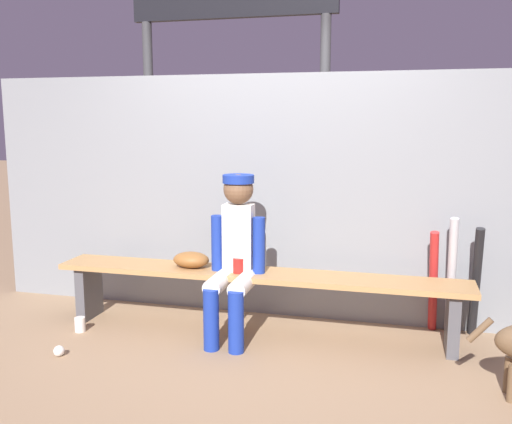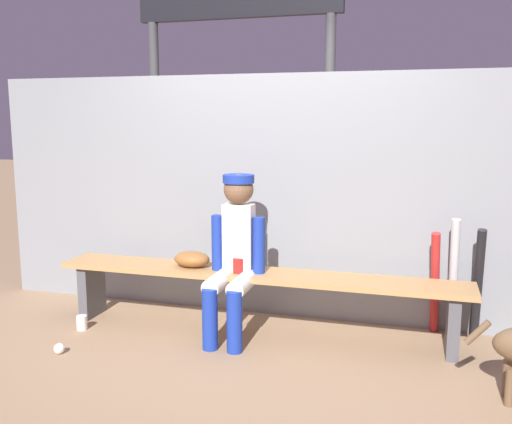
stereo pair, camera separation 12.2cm
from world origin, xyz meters
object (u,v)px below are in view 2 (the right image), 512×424
(cup_on_ground, at_px, (82,323))
(baseball, at_px, (59,349))
(player_seated, at_px, (234,250))
(bat_aluminum_black, at_px, (478,284))
(cup_on_bench, at_px, (238,265))
(scoreboard, at_px, (245,27))
(baseball_glove, at_px, (192,259))
(bat_aluminum_silver, at_px, (453,278))
(dugout_bench, at_px, (256,284))
(bat_aluminum_red, at_px, (435,283))

(cup_on_ground, bearing_deg, baseball, -75.99)
(player_seated, bearing_deg, baseball, -149.00)
(bat_aluminum_black, bearing_deg, cup_on_bench, -167.45)
(baseball, distance_m, cup_on_bench, 1.37)
(baseball, xyz_separation_m, scoreboard, (0.61, 2.33, 2.44))
(baseball_glove, xyz_separation_m, baseball, (-0.68, -0.75, -0.50))
(bat_aluminum_silver, relative_size, bat_aluminum_black, 1.07)
(bat_aluminum_black, bearing_deg, dugout_bench, -168.64)
(player_seated, xyz_separation_m, baseball, (-1.06, -0.64, -0.62))
(dugout_bench, relative_size, player_seated, 2.58)
(baseball_glove, xyz_separation_m, cup_on_bench, (0.39, -0.06, -0.01))
(baseball_glove, bearing_deg, cup_on_bench, -8.71)
(bat_aluminum_silver, height_order, bat_aluminum_black, bat_aluminum_silver)
(bat_aluminum_red, distance_m, cup_on_ground, 2.68)
(bat_aluminum_black, height_order, scoreboard, scoreboard)
(baseball_glove, height_order, bat_aluminum_black, bat_aluminum_black)
(baseball_glove, distance_m, cup_on_ground, 0.97)
(bat_aluminum_red, bearing_deg, baseball_glove, -169.33)
(player_seated, distance_m, baseball, 1.38)
(player_seated, xyz_separation_m, baseball_glove, (-0.38, 0.11, -0.12))
(dugout_bench, distance_m, bat_aluminum_silver, 1.45)
(dugout_bench, bearing_deg, player_seated, -139.72)
(bat_aluminum_silver, distance_m, cup_on_bench, 1.58)
(dugout_bench, distance_m, bat_aluminum_red, 1.32)
(dugout_bench, height_order, cup_on_bench, cup_on_bench)
(cup_on_ground, distance_m, scoreboard, 3.15)
(baseball_glove, xyz_separation_m, bat_aluminum_red, (1.79, 0.34, -0.14))
(baseball, height_order, scoreboard, scoreboard)
(dugout_bench, relative_size, baseball, 41.82)
(dugout_bench, bearing_deg, bat_aluminum_black, 11.36)
(dugout_bench, xyz_separation_m, bat_aluminum_silver, (1.40, 0.34, 0.07))
(baseball_glove, xyz_separation_m, cup_on_ground, (-0.79, -0.31, -0.48))
(bat_aluminum_black, height_order, baseball, bat_aluminum_black)
(bat_aluminum_silver, relative_size, scoreboard, 0.26)
(bat_aluminum_black, height_order, cup_on_ground, bat_aluminum_black)
(scoreboard, bearing_deg, player_seated, -75.19)
(baseball, height_order, cup_on_bench, cup_on_bench)
(baseball, bearing_deg, cup_on_ground, 104.01)
(cup_on_bench, bearing_deg, dugout_bench, 27.10)
(player_seated, bearing_deg, scoreboard, 104.81)
(bat_aluminum_silver, relative_size, cup_on_bench, 8.19)
(bat_aluminum_black, bearing_deg, baseball, -158.93)
(baseball_glove, relative_size, bat_aluminum_black, 0.33)
(player_seated, relative_size, scoreboard, 0.34)
(baseball_glove, height_order, cup_on_ground, baseball_glove)
(dugout_bench, bearing_deg, bat_aluminum_red, 14.77)
(baseball, relative_size, cup_on_ground, 0.67)
(dugout_bench, distance_m, scoreboard, 2.69)
(bat_aluminum_silver, xyz_separation_m, bat_aluminum_black, (0.17, -0.03, -0.03))
(cup_on_ground, bearing_deg, bat_aluminum_silver, 13.55)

